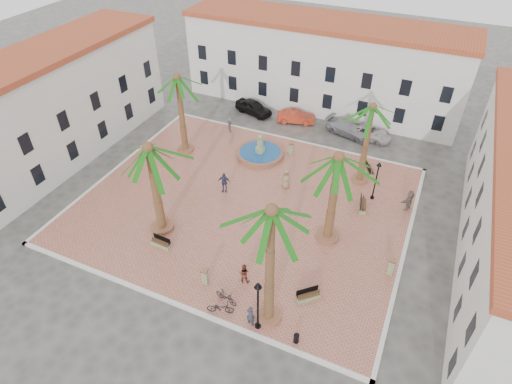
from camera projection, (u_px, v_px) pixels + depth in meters
ground at (245, 204)px, 35.63m from camera, size 120.00×120.00×0.00m
plaza at (245, 203)px, 35.59m from camera, size 26.00×22.00×0.15m
kerb_n at (291, 140)px, 43.42m from camera, size 26.30×0.30×0.16m
kerb_s at (172, 303)px, 27.75m from camera, size 26.30×0.30×0.16m
kerb_e at (405, 250)px, 31.41m from camera, size 0.30×22.30×0.16m
kerb_w at (119, 166)px, 39.76m from camera, size 0.30×22.30×0.16m
building_north at (322, 64)px, 46.91m from camera, size 30.40×7.40×9.50m
building_west at (55, 106)px, 38.61m from camera, size 6.40×24.40×10.00m
fountain at (260, 153)px, 40.85m from camera, size 4.51×4.51×2.33m
palm_nw at (178, 86)px, 37.64m from camera, size 5.13×5.13×7.89m
palm_sw at (150, 159)px, 29.14m from camera, size 5.78×5.78×7.76m
palm_s at (271, 224)px, 21.83m from camera, size 5.29×5.29×9.26m
palm_e at (337, 168)px, 28.36m from camera, size 5.72×5.72×7.70m
palm_ne at (371, 115)px, 33.87m from camera, size 4.60×4.60×7.60m
bench_s at (161, 244)px, 31.49m from camera, size 1.62×0.57×0.84m
bench_se at (308, 296)px, 27.76m from camera, size 1.53×1.47×0.86m
bench_e at (362, 206)px, 34.82m from camera, size 0.87×1.83×0.93m
bench_ne at (369, 170)px, 38.69m from camera, size 1.26×1.74×0.89m
lamppost_s at (258, 298)px, 24.50m from camera, size 0.45×0.45×4.18m
lamppost_e at (377, 174)px, 34.43m from camera, size 0.40×0.40×3.69m
bollard_se at (205, 276)px, 28.51m from camera, size 0.54×0.54×1.31m
bollard_n at (291, 148)px, 40.79m from camera, size 0.57×0.57×1.32m
bollard_e at (392, 266)px, 29.17m from camera, size 0.52×0.52×1.34m
litter_bin at (296, 338)px, 25.26m from camera, size 0.34×0.34×0.66m
cyclist_a at (251, 316)px, 25.91m from camera, size 0.67×0.51×1.65m
bicycle_a at (220, 308)px, 26.81m from camera, size 1.83×1.12×0.91m
cyclist_b at (244, 273)px, 28.58m from camera, size 0.86×0.73×1.57m
bicycle_b at (226, 297)px, 27.41m from camera, size 1.73×0.80×1.00m
pedestrian_fountain_a at (286, 179)px, 36.59m from camera, size 1.02×0.83×1.80m
pedestrian_fountain_b at (224, 182)px, 36.20m from camera, size 1.17×0.70×1.86m
pedestrian_north at (230, 125)px, 43.96m from camera, size 0.74×1.15×1.68m
pedestrian_east at (409, 200)px, 34.34m from camera, size 1.22×1.79×1.86m
car_black at (254, 107)px, 47.51m from camera, size 4.72×2.92×1.50m
car_red at (296, 117)px, 45.96m from camera, size 4.26×2.43×1.33m
car_silver at (349, 129)px, 43.91m from camera, size 5.28×3.20×1.43m
car_white at (369, 132)px, 43.48m from camera, size 4.88×2.90×1.27m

